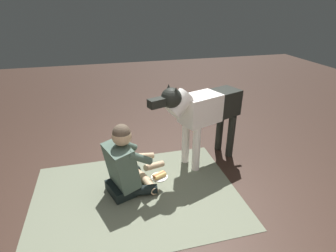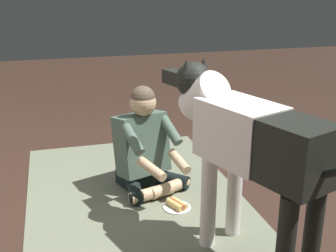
{
  "view_description": "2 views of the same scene",
  "coord_description": "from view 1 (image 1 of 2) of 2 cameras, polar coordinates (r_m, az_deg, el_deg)",
  "views": [
    {
      "loc": [
        0.49,
        2.62,
        2.02
      ],
      "look_at": [
        -0.17,
        0.02,
        0.73
      ],
      "focal_mm": 28.56,
      "sensor_mm": 36.0,
      "label": 1
    },
    {
      "loc": [
        -2.82,
        0.78,
        1.63
      ],
      "look_at": [
        -0.28,
        0.08,
        0.73
      ],
      "focal_mm": 46.21,
      "sensor_mm": 36.0,
      "label": 2
    }
  ],
  "objects": [
    {
      "name": "area_rug",
      "position": [
        3.14,
        -6.75,
        -14.49
      ],
      "size": [
        2.28,
        1.64,
        0.01
      ],
      "primitive_type": "cube",
      "color": "#696F5A",
      "rests_on": "ground"
    },
    {
      "name": "large_dog",
      "position": [
        3.38,
        7.61,
        3.3
      ],
      "size": [
        1.42,
        0.63,
        1.15
      ],
      "color": "silver",
      "rests_on": "ground"
    },
    {
      "name": "person_sitting_on_floor",
      "position": [
        3.03,
        -9.03,
        -8.24
      ],
      "size": [
        0.7,
        0.6,
        0.85
      ],
      "color": "black",
      "rests_on": "ground"
    },
    {
      "name": "hot_dog_on_plate",
      "position": [
        3.38,
        -1.83,
        -10.54
      ],
      "size": [
        0.21,
        0.21,
        0.06
      ],
      "color": "silver",
      "rests_on": "ground"
    },
    {
      "name": "ground_plane",
      "position": [
        3.35,
        -3.02,
        -11.54
      ],
      "size": [
        13.48,
        13.48,
        0.0
      ],
      "primitive_type": "plane",
      "color": "#34221A"
    }
  ]
}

